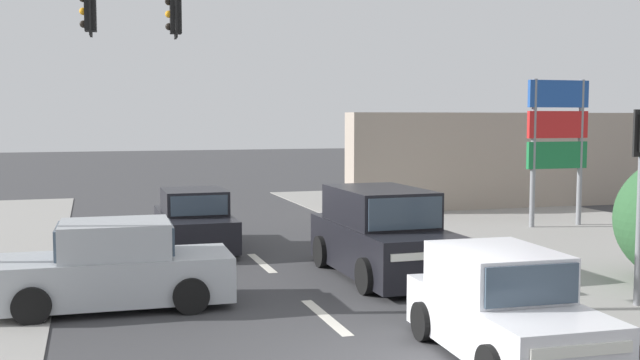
{
  "coord_description": "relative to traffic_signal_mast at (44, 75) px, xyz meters",
  "views": [
    {
      "loc": [
        -3.8,
        -9.02,
        3.41
      ],
      "look_at": [
        0.21,
        4.0,
        2.28
      ],
      "focal_mm": 42.0,
      "sensor_mm": 36.0,
      "label": 1
    }
  ],
  "objects": [
    {
      "name": "traffic_signal_mast",
      "position": [
        0.0,
        0.0,
        0.0
      ],
      "size": [
        5.29,
        0.51,
        6.0
      ],
      "color": "slate",
      "rests_on": "ground"
    },
    {
      "name": "suv_oncoming_mid",
      "position": [
        6.67,
        1.03,
        -3.26
      ],
      "size": [
        2.1,
        4.56,
        1.9
      ],
      "color": "black",
      "rests_on": "ground"
    },
    {
      "name": "shopping_plaza_sign",
      "position": [
        14.65,
        6.29,
        -1.16
      ],
      "size": [
        2.1,
        0.16,
        4.6
      ],
      "color": "slate",
      "rests_on": "ground"
    },
    {
      "name": "hatchback_receding_far",
      "position": [
        6.29,
        -4.58,
        -3.44
      ],
      "size": [
        1.91,
        3.7,
        1.53
      ],
      "color": "silver",
      "rests_on": "ground"
    },
    {
      "name": "sedan_kerbside_parked",
      "position": [
        1.07,
        -0.02,
        -3.44
      ],
      "size": [
        4.28,
        1.98,
        1.56
      ],
      "color": "#A3A8AD",
      "rests_on": "ground"
    },
    {
      "name": "lane_dash_mid",
      "position": [
        4.52,
        -1.77,
        -4.14
      ],
      "size": [
        0.2,
        2.4,
        0.01
      ],
      "primitive_type": "cube",
      "color": "silver",
      "rests_on": "ground"
    },
    {
      "name": "shopfront_wall_far",
      "position": [
        15.52,
        11.23,
        -2.35
      ],
      "size": [
        12.0,
        1.0,
        3.6
      ],
      "primitive_type": "cube",
      "color": "#A39384",
      "rests_on": "ground"
    },
    {
      "name": "lane_dash_far",
      "position": [
        4.52,
        3.23,
        -4.14
      ],
      "size": [
        0.2,
        2.4,
        0.01
      ],
      "primitive_type": "cube",
      "color": "silver",
      "rests_on": "ground"
    },
    {
      "name": "sedan_crossing_left",
      "position": [
        3.27,
        5.64,
        -3.44
      ],
      "size": [
        1.89,
        4.24,
        1.56
      ],
      "color": "black",
      "rests_on": "ground"
    }
  ]
}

